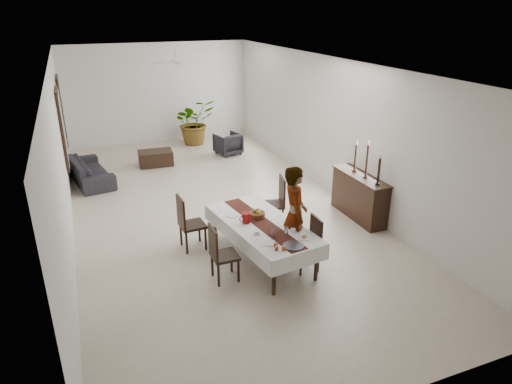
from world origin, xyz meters
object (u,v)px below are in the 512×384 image
object	(u,v)px
woman	(295,216)
sideboard_body	(359,197)
red_pitcher	(246,218)
dining_table_top	(262,224)
sofa	(90,170)

from	to	relation	value
woman	sideboard_body	world-z (taller)	woman
red_pitcher	woman	size ratio (longest dim) A/B	0.10
red_pitcher	woman	world-z (taller)	woman
dining_table_top	red_pitcher	xyz separation A→B (m)	(-0.25, 0.11, 0.13)
dining_table_top	sofa	distance (m)	5.92
dining_table_top	red_pitcher	bearing A→B (deg)	149.04
dining_table_top	sideboard_body	bearing A→B (deg)	9.60
red_pitcher	sideboard_body	world-z (taller)	sideboard_body
dining_table_top	woman	xyz separation A→B (m)	(0.49, -0.30, 0.22)
sofa	woman	bearing A→B (deg)	-160.50
sideboard_body	sofa	world-z (taller)	sideboard_body
woman	sideboard_body	xyz separation A→B (m)	(2.12, 1.15, -0.44)
dining_table_top	sofa	xyz separation A→B (m)	(-2.65, 5.28, -0.38)
dining_table_top	sofa	bearing A→B (deg)	108.29
red_pitcher	sideboard_body	distance (m)	2.98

